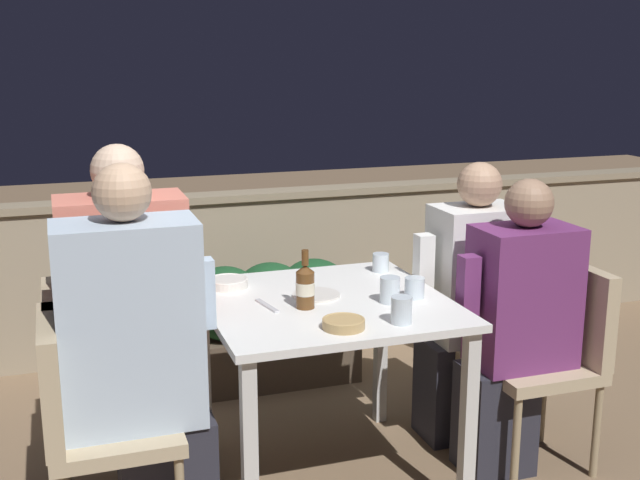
% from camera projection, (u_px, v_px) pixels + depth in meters
% --- Properties ---
extents(ground_plane, '(16.00, 16.00, 0.00)m').
position_uv_depth(ground_plane, '(325.00, 477.00, 3.25)').
color(ground_plane, '#7A6047').
extents(parapet_wall, '(9.00, 0.18, 0.90)m').
position_uv_depth(parapet_wall, '(235.00, 269.00, 4.61)').
color(parapet_wall, gray).
rests_on(parapet_wall, ground_plane).
extents(dining_table, '(0.92, 0.92, 0.76)m').
position_uv_depth(dining_table, '(326.00, 324.00, 3.10)').
color(dining_table, white).
rests_on(dining_table, ground_plane).
extents(planter_hedge, '(0.86, 0.47, 0.63)m').
position_uv_depth(planter_hedge, '(272.00, 316.00, 4.13)').
color(planter_hedge, brown).
rests_on(planter_hedge, ground_plane).
extents(chair_left_near, '(0.44, 0.43, 0.84)m').
position_uv_depth(chair_left_near, '(85.00, 412.00, 2.67)').
color(chair_left_near, tan).
rests_on(chair_left_near, ground_plane).
extents(person_blue_shirt, '(0.52, 0.26, 1.34)m').
position_uv_depth(person_blue_shirt, '(141.00, 361.00, 2.69)').
color(person_blue_shirt, '#282833').
rests_on(person_blue_shirt, ground_plane).
extents(chair_left_far, '(0.44, 0.43, 0.84)m').
position_uv_depth(chair_left_far, '(85.00, 374.00, 2.98)').
color(chair_left_far, tan).
rests_on(chair_left_far, ground_plane).
extents(person_coral_top, '(0.52, 0.26, 1.37)m').
position_uv_depth(person_coral_top, '(134.00, 326.00, 3.00)').
color(person_coral_top, '#282833').
rests_on(person_coral_top, ground_plane).
extents(chair_right_near, '(0.44, 0.43, 0.84)m').
position_uv_depth(chair_right_near, '(554.00, 344.00, 3.28)').
color(chair_right_near, tan).
rests_on(chair_right_near, ground_plane).
extents(person_purple_stripe, '(0.48, 0.26, 1.21)m').
position_uv_depth(person_purple_stripe, '(514.00, 328.00, 3.20)').
color(person_purple_stripe, '#282833').
rests_on(person_purple_stripe, ground_plane).
extents(chair_right_far, '(0.44, 0.43, 0.84)m').
position_uv_depth(chair_right_far, '(505.00, 320.00, 3.57)').
color(chair_right_far, tan).
rests_on(chair_right_far, ground_plane).
extents(person_white_polo, '(0.47, 0.26, 1.23)m').
position_uv_depth(person_white_polo, '(467.00, 301.00, 3.49)').
color(person_white_polo, '#282833').
rests_on(person_white_polo, ground_plane).
extents(beer_bottle, '(0.07, 0.07, 0.22)m').
position_uv_depth(beer_bottle, '(305.00, 286.00, 2.96)').
color(beer_bottle, brown).
rests_on(beer_bottle, dining_table).
extents(plate_0, '(0.19, 0.19, 0.01)m').
position_uv_depth(plate_0, '(316.00, 295.00, 3.12)').
color(plate_0, silver).
rests_on(plate_0, dining_table).
extents(bowl_0, '(0.17, 0.17, 0.04)m').
position_uv_depth(bowl_0, '(228.00, 282.00, 3.23)').
color(bowl_0, silver).
rests_on(bowl_0, dining_table).
extents(bowl_1, '(0.15, 0.15, 0.04)m').
position_uv_depth(bowl_1, '(344.00, 323.00, 2.76)').
color(bowl_1, tan).
rests_on(bowl_1, dining_table).
extents(glass_cup_0, '(0.08, 0.08, 0.10)m').
position_uv_depth(glass_cup_0, '(401.00, 310.00, 2.80)').
color(glass_cup_0, silver).
rests_on(glass_cup_0, dining_table).
extents(glass_cup_1, '(0.08, 0.08, 0.08)m').
position_uv_depth(glass_cup_1, '(414.00, 288.00, 3.09)').
color(glass_cup_1, silver).
rests_on(glass_cup_1, dining_table).
extents(glass_cup_2, '(0.07, 0.07, 0.08)m').
position_uv_depth(glass_cup_2, '(381.00, 263.00, 3.45)').
color(glass_cup_2, silver).
rests_on(glass_cup_2, dining_table).
extents(glass_cup_3, '(0.08, 0.08, 0.10)m').
position_uv_depth(glass_cup_3, '(390.00, 290.00, 3.03)').
color(glass_cup_3, silver).
rests_on(glass_cup_3, dining_table).
extents(fork_0, '(0.05, 0.17, 0.01)m').
position_uv_depth(fork_0, '(267.00, 306.00, 2.99)').
color(fork_0, silver).
rests_on(fork_0, dining_table).
extents(potted_plant, '(0.36, 0.36, 0.71)m').
position_uv_depth(potted_plant, '(476.00, 287.00, 4.34)').
color(potted_plant, '#9E5638').
rests_on(potted_plant, ground_plane).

